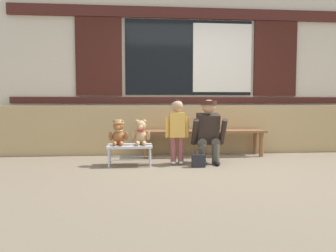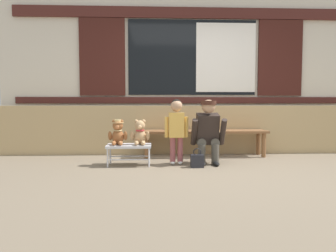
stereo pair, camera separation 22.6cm
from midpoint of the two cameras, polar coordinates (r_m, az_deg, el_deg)
ground_plane at (r=4.60m, az=5.74°, el=-7.34°), size 60.00×60.00×0.00m
brick_low_wall at (r=5.93m, az=3.13°, el=-0.59°), size 6.99×0.25×0.85m
shop_facade at (r=6.48m, az=2.53°, el=11.47°), size 7.14×0.26×3.46m
wooden_bench_long at (r=5.60m, az=4.87°, el=-1.42°), size 2.10×0.40×0.44m
small_display_bench at (r=4.81m, az=-7.96°, el=-3.64°), size 0.64×0.36×0.30m
teddy_bear_with_hat at (r=4.80m, az=-9.89°, el=-1.19°), size 0.28×0.27×0.36m
teddy_bear_plain at (r=4.78m, az=-6.07°, el=-1.28°), size 0.28×0.26×0.36m
child_standing at (r=4.82m, az=0.24°, el=0.32°), size 0.35×0.18×0.96m
adult_crouching at (r=4.92m, az=5.70°, el=-0.93°), size 0.50×0.49×0.95m
handbag_on_ground at (r=4.68m, az=3.88°, el=-5.93°), size 0.18×0.11×0.27m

